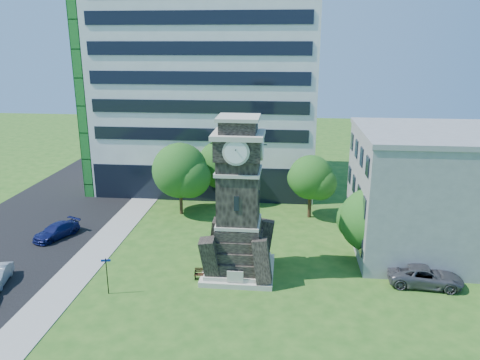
# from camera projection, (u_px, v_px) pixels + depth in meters

# --- Properties ---
(ground) EXTENTS (160.00, 160.00, 0.00)m
(ground) POSITION_uv_depth(u_px,v_px,m) (196.00, 283.00, 34.85)
(ground) COLOR #245418
(ground) RESTS_ON ground
(sidewalk) EXTENTS (3.00, 70.00, 0.06)m
(sidewalk) POSITION_uv_depth(u_px,v_px,m) (99.00, 249.00, 40.53)
(sidewalk) COLOR gray
(sidewalk) RESTS_ON ground
(street) EXTENTS (14.00, 80.00, 0.02)m
(street) POSITION_uv_depth(u_px,v_px,m) (7.00, 245.00, 41.37)
(street) COLOR black
(street) RESTS_ON ground
(clock_tower) EXTENTS (5.40, 5.40, 12.22)m
(clock_tower) POSITION_uv_depth(u_px,v_px,m) (239.00, 209.00, 34.96)
(clock_tower) COLOR #BCB7A4
(clock_tower) RESTS_ON ground
(office_tall) EXTENTS (26.20, 15.11, 28.60)m
(office_tall) POSITION_uv_depth(u_px,v_px,m) (208.00, 68.00, 55.75)
(office_tall) COLOR white
(office_tall) RESTS_ON ground
(office_low) EXTENTS (15.20, 12.20, 10.40)m
(office_low) POSITION_uv_depth(u_px,v_px,m) (448.00, 192.00, 39.05)
(office_low) COLOR gray
(office_low) RESTS_ON ground
(car_street_north) EXTENTS (3.54, 4.83, 1.30)m
(car_street_north) POSITION_uv_depth(u_px,v_px,m) (56.00, 231.00, 42.73)
(car_street_north) COLOR #11174D
(car_street_north) RESTS_ON ground
(car_east_lot) EXTENTS (5.52, 2.87, 1.48)m
(car_east_lot) POSITION_uv_depth(u_px,v_px,m) (425.00, 276.00, 34.33)
(car_east_lot) COLOR #47474C
(car_east_lot) RESTS_ON ground
(park_bench) EXTENTS (1.75, 0.47, 0.90)m
(park_bench) POSITION_uv_depth(u_px,v_px,m) (206.00, 273.00, 35.25)
(park_bench) COLOR black
(park_bench) RESTS_ON ground
(street_sign) EXTENTS (0.66, 0.07, 2.77)m
(street_sign) POSITION_uv_depth(u_px,v_px,m) (107.00, 272.00, 32.87)
(street_sign) COLOR black
(street_sign) RESTS_ON ground
(tree_nw) EXTENTS (6.19, 5.63, 7.51)m
(tree_nw) POSITION_uv_depth(u_px,v_px,m) (181.00, 172.00, 47.55)
(tree_nw) COLOR #332114
(tree_nw) RESTS_ON ground
(tree_nc) EXTENTS (6.13, 5.57, 7.07)m
(tree_nc) POSITION_uv_depth(u_px,v_px,m) (224.00, 166.00, 51.65)
(tree_nc) COLOR #332114
(tree_nc) RESTS_ON ground
(tree_ne) EXTENTS (4.92, 4.47, 6.48)m
(tree_ne) POSITION_uv_depth(u_px,v_px,m) (311.00, 179.00, 46.75)
(tree_ne) COLOR #332114
(tree_ne) RESTS_ON ground
(tree_east) EXTENTS (5.73, 5.21, 6.10)m
(tree_east) POSITION_uv_depth(u_px,v_px,m) (373.00, 222.00, 37.58)
(tree_east) COLOR #332114
(tree_east) RESTS_ON ground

